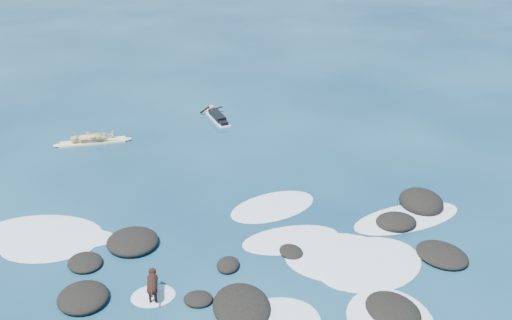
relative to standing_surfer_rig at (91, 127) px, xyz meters
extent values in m
plane|color=#0A2642|center=(3.46, -8.88, -0.68)|extent=(160.00, 160.00, 0.00)
ellipsoid|color=black|center=(3.54, -10.99, -0.58)|extent=(1.43, 1.77, 0.39)
ellipsoid|color=black|center=(-0.10, -9.76, -0.58)|extent=(1.47, 1.52, 0.37)
ellipsoid|color=black|center=(5.36, -9.05, -0.63)|extent=(0.79, 0.89, 0.20)
ellipsoid|color=black|center=(2.59, -10.43, -0.62)|extent=(0.89, 0.84, 0.23)
ellipsoid|color=black|center=(9.26, -10.20, -0.60)|extent=(1.70, 1.82, 0.31)
ellipsoid|color=black|center=(3.56, -9.26, -0.61)|extent=(0.84, 0.91, 0.26)
ellipsoid|color=black|center=(1.18, -7.59, -0.57)|extent=(1.84, 1.87, 0.41)
ellipsoid|color=black|center=(6.96, -11.95, -0.59)|extent=(1.51, 1.69, 0.33)
ellipsoid|color=black|center=(-0.09, -8.25, -0.61)|extent=(1.25, 1.29, 0.26)
ellipsoid|color=black|center=(8.80, -8.40, -0.57)|extent=(1.27, 1.09, 0.41)
ellipsoid|color=black|center=(10.08, -7.53, -0.53)|extent=(1.67, 1.87, 0.58)
ellipsoid|color=white|center=(-1.38, -6.46, -0.67)|extent=(4.13, 3.22, 0.12)
ellipsoid|color=white|center=(6.80, -12.16, -0.67)|extent=(2.41, 2.66, 0.12)
ellipsoid|color=white|center=(6.60, -9.54, -0.67)|extent=(3.53, 3.03, 0.12)
ellipsoid|color=white|center=(9.31, -8.12, -0.67)|extent=(3.88, 2.06, 0.12)
ellipsoid|color=white|center=(5.55, -6.49, -0.67)|extent=(3.30, 2.47, 0.12)
ellipsoid|color=white|center=(5.55, -8.43, -0.67)|extent=(2.92, 1.51, 0.12)
ellipsoid|color=white|center=(-0.98, -6.77, -0.67)|extent=(3.77, 2.03, 0.12)
ellipsoid|color=white|center=(6.15, -9.91, -0.67)|extent=(1.21, 2.17, 0.12)
ellipsoid|color=white|center=(7.26, -10.02, -0.67)|extent=(3.65, 3.23, 0.12)
ellipsoid|color=white|center=(-1.07, -7.09, -0.67)|extent=(2.85, 2.01, 0.12)
ellipsoid|color=white|center=(1.55, -10.00, -0.67)|extent=(1.10, 0.90, 0.12)
cube|color=#EFEBBF|center=(0.00, 0.00, -0.63)|extent=(2.50, 0.53, 0.08)
ellipsoid|color=#EFEBBF|center=(1.25, 0.00, -0.63)|extent=(0.50, 0.29, 0.09)
ellipsoid|color=#EFEBBF|center=(-1.25, 0.00, -0.63)|extent=(0.50, 0.29, 0.09)
imported|color=tan|center=(0.00, 0.00, 0.23)|extent=(0.39, 0.59, 1.63)
cube|color=white|center=(5.20, 1.33, -0.63)|extent=(0.79, 2.19, 0.08)
ellipsoid|color=white|center=(5.05, 2.39, -0.63)|extent=(0.32, 0.50, 0.08)
cube|color=black|center=(5.20, 1.33, -0.48)|extent=(0.57, 1.36, 0.21)
sphere|color=tan|center=(5.09, 2.09, -0.36)|extent=(0.25, 0.25, 0.22)
cylinder|color=black|center=(4.80, 2.19, -0.49)|extent=(0.51, 0.35, 0.24)
cylinder|color=black|center=(5.34, 2.27, -0.49)|extent=(0.54, 0.22, 0.24)
cube|color=black|center=(5.31, 0.61, -0.52)|extent=(0.40, 0.58, 0.14)
cylinder|color=black|center=(1.55, -10.10, -0.24)|extent=(0.30, 0.54, 0.25)
sphere|color=black|center=(1.58, -9.87, -0.24)|extent=(0.29, 0.29, 0.26)
sphere|color=black|center=(1.53, -10.33, -0.24)|extent=(0.26, 0.26, 0.24)
sphere|color=black|center=(1.59, -9.72, -0.15)|extent=(0.20, 0.20, 0.19)
cone|color=black|center=(1.60, -9.61, -0.16)|extent=(0.11, 0.12, 0.10)
cone|color=black|center=(1.54, -9.73, -0.07)|extent=(0.09, 0.07, 0.09)
cone|color=black|center=(1.64, -9.74, -0.07)|extent=(0.09, 0.07, 0.09)
cylinder|color=black|center=(1.50, -9.92, -0.51)|extent=(0.07, 0.07, 0.34)
cylinder|color=black|center=(1.64, -9.93, -0.51)|extent=(0.07, 0.07, 0.34)
cylinder|color=black|center=(1.47, -10.27, -0.51)|extent=(0.07, 0.07, 0.34)
cylinder|color=black|center=(1.60, -10.29, -0.51)|extent=(0.07, 0.07, 0.34)
cylinder|color=black|center=(1.52, -10.45, -0.19)|extent=(0.07, 0.25, 0.15)
camera|label=1|loc=(1.32, -21.42, 8.28)|focal=40.00mm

